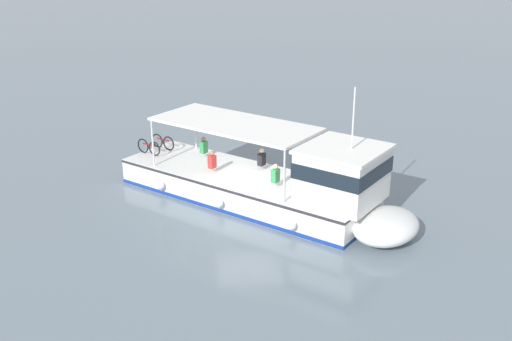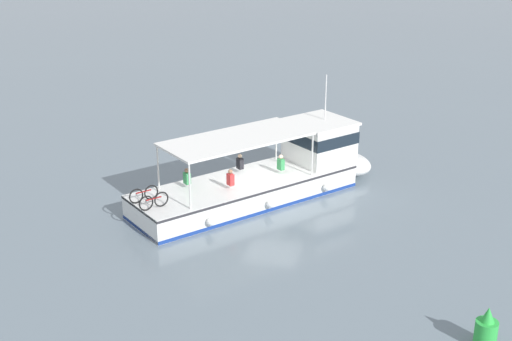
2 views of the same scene
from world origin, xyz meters
The scene contains 2 objects.
ground_plane centered at (0.00, 0.00, 0.00)m, with size 400.00×400.00×0.00m, color slate.
ferry_main centered at (0.29, -1.18, 1.02)m, with size 10.49×11.76×5.32m.
Camera 1 is at (-20.89, 1.27, 9.78)m, focal length 41.36 mm.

